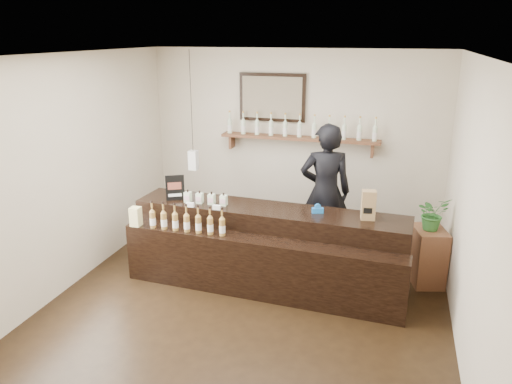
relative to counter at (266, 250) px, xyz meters
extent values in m
plane|color=black|center=(-0.06, -0.57, -0.45)|extent=(5.00, 5.00, 0.00)
plane|color=beige|center=(-0.06, 1.93, 0.95)|extent=(4.50, 0.00, 4.50)
plane|color=beige|center=(-0.06, -3.07, 0.95)|extent=(4.50, 0.00, 4.50)
plane|color=beige|center=(-2.31, -0.57, 0.95)|extent=(0.00, 5.00, 5.00)
plane|color=beige|center=(2.19, -0.57, 0.95)|extent=(0.00, 5.00, 5.00)
plane|color=white|center=(-0.06, -0.57, 2.35)|extent=(5.00, 5.00, 0.00)
cube|color=brown|center=(0.04, 1.80, 1.05)|extent=(2.40, 0.25, 0.04)
cube|color=brown|center=(-1.04, 1.83, 0.93)|extent=(0.04, 0.20, 0.20)
cube|color=brown|center=(1.12, 1.83, 0.93)|extent=(0.04, 0.20, 0.20)
cube|color=black|center=(-0.41, 1.90, 1.63)|extent=(1.02, 0.04, 0.72)
cube|color=#4B4030|center=(-0.41, 1.87, 1.63)|extent=(0.92, 0.01, 0.62)
cube|color=white|center=(-1.36, 1.03, 0.80)|extent=(0.12, 0.12, 0.28)
cylinder|color=black|center=(-1.36, 1.03, 1.65)|extent=(0.01, 0.01, 1.41)
cylinder|color=silver|center=(-1.06, 1.80, 1.17)|extent=(0.07, 0.07, 0.20)
cone|color=silver|center=(-1.06, 1.80, 1.30)|extent=(0.07, 0.07, 0.05)
cylinder|color=silver|center=(-1.06, 1.80, 1.36)|extent=(0.02, 0.02, 0.07)
cylinder|color=gold|center=(-1.06, 1.80, 1.41)|extent=(0.03, 0.03, 0.02)
cylinder|color=white|center=(-1.06, 1.80, 1.15)|extent=(0.07, 0.07, 0.09)
cylinder|color=silver|center=(-0.84, 1.80, 1.17)|extent=(0.07, 0.07, 0.20)
cone|color=silver|center=(-0.84, 1.80, 1.30)|extent=(0.07, 0.07, 0.05)
cylinder|color=silver|center=(-0.84, 1.80, 1.36)|extent=(0.02, 0.02, 0.07)
cylinder|color=gold|center=(-0.84, 1.80, 1.41)|extent=(0.03, 0.03, 0.02)
cylinder|color=white|center=(-0.84, 1.80, 1.15)|extent=(0.07, 0.07, 0.09)
cylinder|color=silver|center=(-0.62, 1.80, 1.17)|extent=(0.07, 0.07, 0.20)
cone|color=silver|center=(-0.62, 1.80, 1.30)|extent=(0.07, 0.07, 0.05)
cylinder|color=silver|center=(-0.62, 1.80, 1.36)|extent=(0.02, 0.02, 0.07)
cylinder|color=gold|center=(-0.62, 1.80, 1.41)|extent=(0.03, 0.03, 0.02)
cylinder|color=white|center=(-0.62, 1.80, 1.15)|extent=(0.07, 0.07, 0.09)
cylinder|color=silver|center=(-0.40, 1.80, 1.17)|extent=(0.07, 0.07, 0.20)
cone|color=silver|center=(-0.40, 1.80, 1.30)|extent=(0.07, 0.07, 0.05)
cylinder|color=silver|center=(-0.40, 1.80, 1.36)|extent=(0.02, 0.02, 0.07)
cylinder|color=gold|center=(-0.40, 1.80, 1.41)|extent=(0.03, 0.03, 0.02)
cylinder|color=white|center=(-0.40, 1.80, 1.15)|extent=(0.07, 0.07, 0.09)
cylinder|color=silver|center=(-0.18, 1.80, 1.17)|extent=(0.07, 0.07, 0.20)
cone|color=silver|center=(-0.18, 1.80, 1.30)|extent=(0.07, 0.07, 0.05)
cylinder|color=silver|center=(-0.18, 1.80, 1.36)|extent=(0.02, 0.02, 0.07)
cylinder|color=gold|center=(-0.18, 1.80, 1.41)|extent=(0.03, 0.03, 0.02)
cylinder|color=white|center=(-0.18, 1.80, 1.15)|extent=(0.07, 0.07, 0.09)
cylinder|color=silver|center=(0.04, 1.80, 1.17)|extent=(0.07, 0.07, 0.20)
cone|color=silver|center=(0.04, 1.80, 1.30)|extent=(0.07, 0.07, 0.05)
cylinder|color=silver|center=(0.04, 1.80, 1.36)|extent=(0.02, 0.02, 0.07)
cylinder|color=gold|center=(0.04, 1.80, 1.41)|extent=(0.03, 0.03, 0.02)
cylinder|color=white|center=(0.04, 1.80, 1.15)|extent=(0.07, 0.07, 0.09)
cylinder|color=silver|center=(0.26, 1.80, 1.17)|extent=(0.07, 0.07, 0.20)
cone|color=silver|center=(0.26, 1.80, 1.30)|extent=(0.07, 0.07, 0.05)
cylinder|color=silver|center=(0.26, 1.80, 1.36)|extent=(0.02, 0.02, 0.07)
cylinder|color=gold|center=(0.26, 1.80, 1.41)|extent=(0.03, 0.03, 0.02)
cylinder|color=white|center=(0.26, 1.80, 1.15)|extent=(0.07, 0.07, 0.09)
cylinder|color=silver|center=(0.48, 1.80, 1.17)|extent=(0.07, 0.07, 0.20)
cone|color=silver|center=(0.48, 1.80, 1.30)|extent=(0.07, 0.07, 0.05)
cylinder|color=silver|center=(0.48, 1.80, 1.36)|extent=(0.02, 0.02, 0.07)
cylinder|color=gold|center=(0.48, 1.80, 1.41)|extent=(0.03, 0.03, 0.02)
cylinder|color=white|center=(0.48, 1.80, 1.15)|extent=(0.07, 0.07, 0.09)
cylinder|color=silver|center=(0.70, 1.80, 1.17)|extent=(0.07, 0.07, 0.20)
cone|color=silver|center=(0.70, 1.80, 1.30)|extent=(0.07, 0.07, 0.05)
cylinder|color=silver|center=(0.70, 1.80, 1.36)|extent=(0.02, 0.02, 0.07)
cylinder|color=gold|center=(0.70, 1.80, 1.41)|extent=(0.03, 0.03, 0.02)
cylinder|color=white|center=(0.70, 1.80, 1.15)|extent=(0.07, 0.07, 0.09)
cylinder|color=silver|center=(0.92, 1.80, 1.17)|extent=(0.07, 0.07, 0.20)
cone|color=silver|center=(0.92, 1.80, 1.30)|extent=(0.07, 0.07, 0.05)
cylinder|color=silver|center=(0.92, 1.80, 1.36)|extent=(0.02, 0.02, 0.07)
cylinder|color=gold|center=(0.92, 1.80, 1.41)|extent=(0.03, 0.03, 0.02)
cylinder|color=white|center=(0.92, 1.80, 1.15)|extent=(0.07, 0.07, 0.09)
cylinder|color=silver|center=(1.14, 1.80, 1.17)|extent=(0.07, 0.07, 0.20)
cone|color=silver|center=(1.14, 1.80, 1.30)|extent=(0.07, 0.07, 0.05)
cylinder|color=silver|center=(1.14, 1.80, 1.36)|extent=(0.02, 0.02, 0.07)
cylinder|color=gold|center=(1.14, 1.80, 1.41)|extent=(0.03, 0.03, 0.02)
cylinder|color=white|center=(1.14, 1.80, 1.15)|extent=(0.07, 0.07, 0.09)
cube|color=black|center=(0.01, 0.13, 0.03)|extent=(3.44, 0.80, 0.95)
cube|color=black|center=(0.01, -0.33, -0.09)|extent=(3.42, 0.50, 0.72)
cube|color=white|center=(-0.95, -0.09, 0.53)|extent=(0.10, 0.04, 0.05)
cube|color=white|center=(-0.59, -0.09, 0.53)|extent=(0.10, 0.04, 0.05)
cube|color=#DACF85|center=(-1.58, -0.33, 0.33)|extent=(0.12, 0.12, 0.12)
cube|color=#DACF85|center=(-1.58, -0.33, 0.45)|extent=(0.12, 0.12, 0.12)
cube|color=silver|center=(-1.05, 0.08, 0.57)|extent=(0.08, 0.08, 0.13)
cube|color=beige|center=(-1.05, 0.03, 0.57)|extent=(0.07, 0.00, 0.06)
cylinder|color=black|center=(-1.05, 0.08, 0.65)|extent=(0.02, 0.02, 0.03)
cube|color=silver|center=(-0.89, 0.08, 0.57)|extent=(0.08, 0.08, 0.13)
cube|color=beige|center=(-0.89, 0.03, 0.57)|extent=(0.07, 0.00, 0.06)
cylinder|color=black|center=(-0.89, 0.08, 0.65)|extent=(0.02, 0.02, 0.03)
cube|color=silver|center=(-0.73, 0.08, 0.57)|extent=(0.08, 0.08, 0.13)
cube|color=beige|center=(-0.73, 0.03, 0.57)|extent=(0.07, 0.00, 0.06)
cylinder|color=black|center=(-0.73, 0.08, 0.65)|extent=(0.02, 0.02, 0.03)
cube|color=silver|center=(-0.56, 0.08, 0.57)|extent=(0.08, 0.08, 0.13)
cube|color=beige|center=(-0.56, 0.03, 0.57)|extent=(0.07, 0.00, 0.06)
cylinder|color=black|center=(-0.56, 0.08, 0.65)|extent=(0.02, 0.02, 0.03)
cylinder|color=olive|center=(-1.35, -0.33, 0.38)|extent=(0.07, 0.07, 0.20)
cone|color=olive|center=(-1.35, -0.33, 0.50)|extent=(0.07, 0.07, 0.05)
cylinder|color=olive|center=(-1.35, -0.33, 0.56)|extent=(0.02, 0.02, 0.07)
cylinder|color=black|center=(-1.35, -0.33, 0.61)|extent=(0.03, 0.03, 0.02)
cylinder|color=white|center=(-1.35, -0.33, 0.36)|extent=(0.07, 0.07, 0.09)
cylinder|color=olive|center=(-1.20, -0.33, 0.38)|extent=(0.07, 0.07, 0.20)
cone|color=olive|center=(-1.20, -0.33, 0.50)|extent=(0.07, 0.07, 0.05)
cylinder|color=olive|center=(-1.20, -0.33, 0.56)|extent=(0.02, 0.02, 0.07)
cylinder|color=black|center=(-1.20, -0.33, 0.61)|extent=(0.03, 0.03, 0.02)
cylinder|color=white|center=(-1.20, -0.33, 0.36)|extent=(0.07, 0.07, 0.09)
cylinder|color=olive|center=(-1.05, -0.33, 0.38)|extent=(0.07, 0.07, 0.20)
cone|color=olive|center=(-1.05, -0.33, 0.50)|extent=(0.07, 0.07, 0.05)
cylinder|color=olive|center=(-1.05, -0.33, 0.56)|extent=(0.02, 0.02, 0.07)
cylinder|color=black|center=(-1.05, -0.33, 0.61)|extent=(0.03, 0.03, 0.02)
cylinder|color=white|center=(-1.05, -0.33, 0.36)|extent=(0.07, 0.07, 0.09)
cylinder|color=olive|center=(-0.90, -0.33, 0.38)|extent=(0.07, 0.07, 0.20)
cone|color=olive|center=(-0.90, -0.33, 0.50)|extent=(0.07, 0.07, 0.05)
cylinder|color=olive|center=(-0.90, -0.33, 0.56)|extent=(0.02, 0.02, 0.07)
cylinder|color=black|center=(-0.90, -0.33, 0.61)|extent=(0.03, 0.03, 0.02)
cylinder|color=white|center=(-0.90, -0.33, 0.36)|extent=(0.07, 0.07, 0.09)
cylinder|color=olive|center=(-0.75, -0.33, 0.38)|extent=(0.07, 0.07, 0.20)
cone|color=olive|center=(-0.75, -0.33, 0.50)|extent=(0.07, 0.07, 0.05)
cylinder|color=olive|center=(-0.75, -0.33, 0.56)|extent=(0.02, 0.02, 0.07)
cylinder|color=black|center=(-0.75, -0.33, 0.61)|extent=(0.03, 0.03, 0.02)
cylinder|color=white|center=(-0.75, -0.33, 0.36)|extent=(0.07, 0.07, 0.09)
cylinder|color=olive|center=(-0.59, -0.33, 0.38)|extent=(0.07, 0.07, 0.20)
cone|color=olive|center=(-0.59, -0.33, 0.50)|extent=(0.07, 0.07, 0.05)
cylinder|color=olive|center=(-0.59, -0.33, 0.56)|extent=(0.02, 0.02, 0.07)
cylinder|color=black|center=(-0.59, -0.33, 0.61)|extent=(0.03, 0.03, 0.02)
cylinder|color=white|center=(-0.59, -0.33, 0.36)|extent=(0.07, 0.07, 0.09)
cylinder|color=olive|center=(-0.44, -0.33, 0.38)|extent=(0.07, 0.07, 0.20)
cone|color=olive|center=(-0.44, -0.33, 0.50)|extent=(0.07, 0.07, 0.05)
cylinder|color=olive|center=(-0.44, -0.33, 0.56)|extent=(0.02, 0.02, 0.07)
cylinder|color=black|center=(-0.44, -0.33, 0.61)|extent=(0.03, 0.03, 0.02)
cylinder|color=white|center=(-0.44, -0.33, 0.36)|extent=(0.07, 0.07, 0.09)
cube|color=black|center=(-1.23, 0.10, 0.67)|extent=(0.22, 0.13, 0.33)
cube|color=brown|center=(-1.23, 0.08, 0.70)|extent=(0.15, 0.08, 0.09)
cube|color=white|center=(-1.23, 0.08, 0.58)|extent=(0.15, 0.08, 0.04)
cube|color=olive|center=(1.20, 0.07, 0.68)|extent=(0.18, 0.14, 0.35)
cube|color=black|center=(1.20, 0.01, 0.63)|extent=(0.10, 0.02, 0.07)
cube|color=blue|center=(0.61, 0.12, 0.54)|extent=(0.15, 0.09, 0.06)
cylinder|color=blue|center=(0.61, 0.12, 0.58)|extent=(0.08, 0.05, 0.07)
cube|color=brown|center=(1.94, 0.56, -0.09)|extent=(0.47, 0.57, 0.72)
imported|color=#306D2B|center=(1.94, 0.56, 0.48)|extent=(0.49, 0.48, 0.41)
imported|color=black|center=(0.57, 0.98, 0.62)|extent=(0.88, 0.69, 2.14)
camera|label=1|loc=(1.44, -5.47, 2.57)|focal=35.00mm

